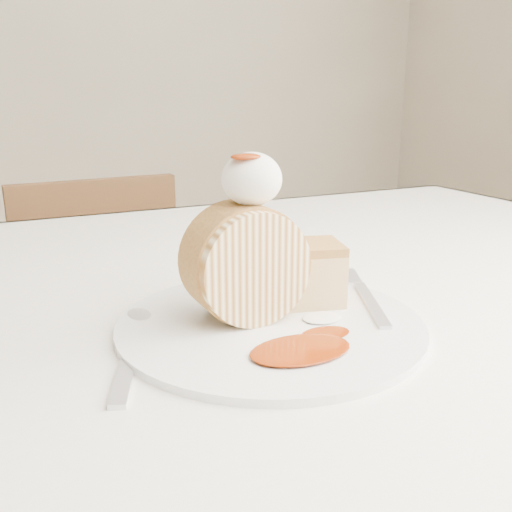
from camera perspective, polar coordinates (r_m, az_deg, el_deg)
name	(u,v)px	position (r m, az deg, el deg)	size (l,w,h in m)	color
table	(242,347)	(0.71, -1.43, -9.12)	(1.40, 0.90, 0.75)	white
chair_far	(95,309)	(1.48, -15.84, -5.08)	(0.39, 0.39, 0.78)	brown
plate	(270,324)	(0.53, 1.44, -6.84)	(0.28, 0.28, 0.01)	white
roulade_slice	(246,264)	(0.52, -1.04, -0.77)	(0.10, 0.10, 0.06)	#FEEBB0
cake_chunk	(309,277)	(0.57, 5.28, -2.06)	(0.06, 0.06, 0.05)	#AD8141
whipped_cream	(252,179)	(0.51, -0.43, 7.70)	(0.05, 0.05, 0.05)	white
caramel_drizzle	(246,150)	(0.50, -1.03, 10.59)	(0.03, 0.02, 0.01)	maroon
caramel_pool	(300,349)	(0.47, 4.47, -9.30)	(0.09, 0.06, 0.00)	maroon
fork	(371,304)	(0.58, 11.46, -4.71)	(0.02, 0.17, 0.00)	silver
spoon	(128,362)	(0.48, -12.63, -10.30)	(0.03, 0.17, 0.00)	silver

